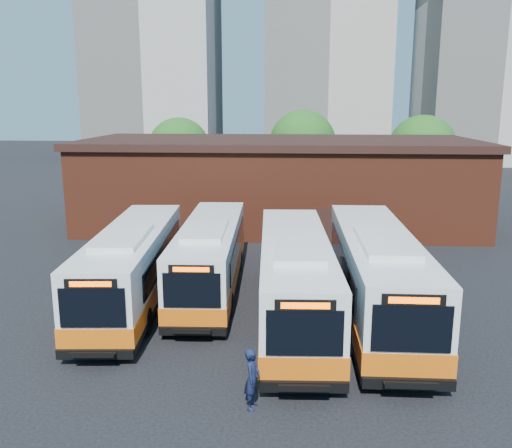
# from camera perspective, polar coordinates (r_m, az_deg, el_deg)

# --- Properties ---
(ground) EXTENTS (220.00, 220.00, 0.00)m
(ground) POSITION_cam_1_polar(r_m,az_deg,el_deg) (22.23, 0.85, -11.17)
(ground) COLOR black
(bus_west) EXTENTS (3.65, 13.29, 3.58)m
(bus_west) POSITION_cam_1_polar(r_m,az_deg,el_deg) (25.37, -12.81, -4.53)
(bus_west) COLOR white
(bus_west) RESTS_ON ground
(bus_midwest) EXTENTS (3.08, 12.76, 3.45)m
(bus_midwest) POSITION_cam_1_polar(r_m,az_deg,el_deg) (26.53, -4.83, -3.63)
(bus_midwest) COLOR white
(bus_midwest) RESTS_ON ground
(bus_mideast) EXTENTS (3.37, 13.63, 3.68)m
(bus_mideast) POSITION_cam_1_polar(r_m,az_deg,el_deg) (22.85, 4.10, -6.03)
(bus_mideast) COLOR white
(bus_mideast) RESTS_ON ground
(bus_east) EXTENTS (3.03, 14.05, 3.81)m
(bus_east) POSITION_cam_1_polar(r_m,az_deg,el_deg) (23.68, 12.55, -5.49)
(bus_east) COLOR white
(bus_east) RESTS_ON ground
(transit_worker) EXTENTS (0.56, 0.75, 1.90)m
(transit_worker) POSITION_cam_1_polar(r_m,az_deg,el_deg) (16.76, -0.40, -15.96)
(transit_worker) COLOR #121833
(transit_worker) RESTS_ON ground
(depot_building) EXTENTS (28.60, 12.60, 6.40)m
(depot_building) POSITION_cam_1_polar(r_m,az_deg,el_deg) (40.73, 2.37, 4.54)
(depot_building) COLOR maroon
(depot_building) RESTS_ON ground
(tree_west) EXTENTS (6.00, 6.00, 7.65)m
(tree_west) POSITION_cam_1_polar(r_m,az_deg,el_deg) (53.65, -8.09, 7.85)
(tree_west) COLOR #382314
(tree_west) RESTS_ON ground
(tree_mid) EXTENTS (6.56, 6.56, 8.36)m
(tree_mid) POSITION_cam_1_polar(r_m,az_deg,el_deg) (54.46, 4.93, 8.46)
(tree_mid) COLOR #382314
(tree_mid) RESTS_ON ground
(tree_east) EXTENTS (6.24, 6.24, 7.96)m
(tree_east) POSITION_cam_1_polar(r_m,az_deg,el_deg) (52.85, 17.09, 7.56)
(tree_east) COLOR #382314
(tree_east) RESTS_ON ground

